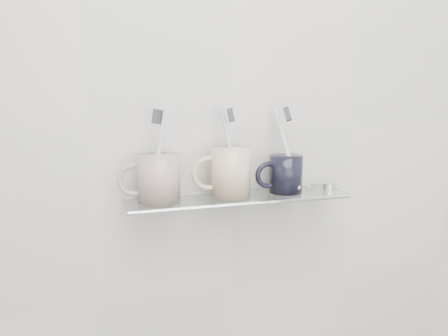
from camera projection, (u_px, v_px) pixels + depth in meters
name	position (u px, v px, depth m)	size (l,w,h in m)	color
wall_back	(230.00, 127.00, 1.01)	(2.50, 2.50, 0.00)	beige
shelf_glass	(239.00, 198.00, 0.98)	(0.50, 0.12, 0.01)	silver
shelf_rail	(247.00, 204.00, 0.93)	(0.01, 0.01, 0.50)	silver
bracket_left	(142.00, 204.00, 0.97)	(0.02, 0.02, 0.03)	silver
bracket_right	(312.00, 192.00, 1.09)	(0.02, 0.02, 0.03)	silver
mug_left	(159.00, 178.00, 0.93)	(0.09, 0.09, 0.10)	silver
mug_left_handle	(134.00, 180.00, 0.91)	(0.07, 0.07, 0.01)	silver
toothbrush_left	(158.00, 155.00, 0.92)	(0.01, 0.01, 0.19)	silver
bristles_left	(157.00, 117.00, 0.90)	(0.01, 0.02, 0.03)	#34363A
mug_center	(231.00, 172.00, 0.97)	(0.09, 0.09, 0.11)	beige
mug_center_handle	(209.00, 173.00, 0.96)	(0.08, 0.08, 0.01)	beige
toothbrush_center	(231.00, 152.00, 0.96)	(0.01, 0.01, 0.19)	silver
bristles_center	(231.00, 115.00, 0.95)	(0.01, 0.02, 0.03)	#34363A
mug_right	(286.00, 174.00, 1.01)	(0.08, 0.08, 0.09)	black
mug_right_handle	(268.00, 175.00, 1.00)	(0.06, 0.06, 0.01)	black
toothbrush_right	(287.00, 149.00, 1.00)	(0.01, 0.01, 0.19)	white
bristles_right	(287.00, 114.00, 0.99)	(0.01, 0.02, 0.03)	#34363A
chrome_cap	(329.00, 186.00, 1.05)	(0.03, 0.03, 0.01)	silver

